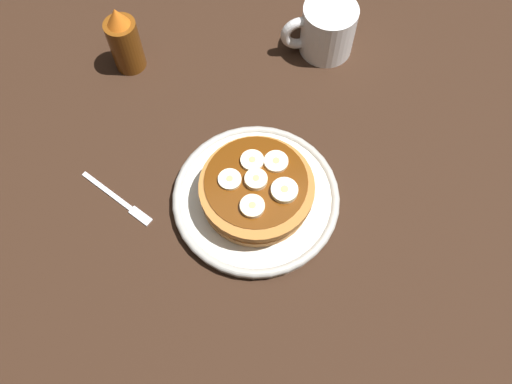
{
  "coord_description": "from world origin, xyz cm",
  "views": [
    {
      "loc": [
        5.44,
        31.91,
        68.58
      ],
      "look_at": [
        0.0,
        0.0,
        3.15
      ],
      "focal_mm": 37.34,
      "sensor_mm": 36.0,
      "label": 1
    }
  ],
  "objects_px": {
    "banana_slice_3": "(251,161)",
    "pancake_stack": "(257,188)",
    "banana_slice_2": "(252,206)",
    "banana_slice_5": "(276,162)",
    "banana_slice_4": "(284,191)",
    "syrup_bottle": "(124,41)",
    "plate": "(256,198)",
    "banana_slice_1": "(230,180)",
    "banana_slice_0": "(257,181)",
    "coffee_mug": "(326,29)",
    "fork": "(120,200)"
  },
  "relations": [
    {
      "from": "banana_slice_2",
      "to": "coffee_mug",
      "type": "distance_m",
      "value": 0.34
    },
    {
      "from": "banana_slice_2",
      "to": "banana_slice_5",
      "type": "distance_m",
      "value": 0.07
    },
    {
      "from": "pancake_stack",
      "to": "banana_slice_2",
      "type": "xyz_separation_m",
      "value": [
        0.01,
        0.04,
        0.03
      ]
    },
    {
      "from": "plate",
      "to": "banana_slice_4",
      "type": "relative_size",
      "value": 6.61
    },
    {
      "from": "plate",
      "to": "banana_slice_5",
      "type": "relative_size",
      "value": 7.17
    },
    {
      "from": "banana_slice_3",
      "to": "banana_slice_5",
      "type": "height_order",
      "value": "same"
    },
    {
      "from": "banana_slice_5",
      "to": "banana_slice_4",
      "type": "bearing_deg",
      "value": 93.15
    },
    {
      "from": "banana_slice_1",
      "to": "pancake_stack",
      "type": "bearing_deg",
      "value": 169.73
    },
    {
      "from": "coffee_mug",
      "to": "syrup_bottle",
      "type": "bearing_deg",
      "value": -3.62
    },
    {
      "from": "pancake_stack",
      "to": "banana_slice_3",
      "type": "bearing_deg",
      "value": -86.17
    },
    {
      "from": "banana_slice_5",
      "to": "fork",
      "type": "bearing_deg",
      "value": -2.65
    },
    {
      "from": "banana_slice_0",
      "to": "banana_slice_1",
      "type": "height_order",
      "value": "banana_slice_0"
    },
    {
      "from": "plate",
      "to": "syrup_bottle",
      "type": "relative_size",
      "value": 1.97
    },
    {
      "from": "banana_slice_0",
      "to": "plate",
      "type": "bearing_deg",
      "value": -51.75
    },
    {
      "from": "banana_slice_1",
      "to": "banana_slice_4",
      "type": "bearing_deg",
      "value": 156.92
    },
    {
      "from": "coffee_mug",
      "to": "plate",
      "type": "bearing_deg",
      "value": 58.9
    },
    {
      "from": "banana_slice_1",
      "to": "banana_slice_5",
      "type": "relative_size",
      "value": 0.95
    },
    {
      "from": "banana_slice_2",
      "to": "syrup_bottle",
      "type": "bearing_deg",
      "value": -65.01
    },
    {
      "from": "banana_slice_1",
      "to": "banana_slice_3",
      "type": "distance_m",
      "value": 0.04
    },
    {
      "from": "banana_slice_3",
      "to": "banana_slice_5",
      "type": "xyz_separation_m",
      "value": [
        -0.03,
        0.01,
        -0.0
      ]
    },
    {
      "from": "banana_slice_4",
      "to": "fork",
      "type": "bearing_deg",
      "value": -13.88
    },
    {
      "from": "banana_slice_3",
      "to": "banana_slice_5",
      "type": "bearing_deg",
      "value": 168.13
    },
    {
      "from": "pancake_stack",
      "to": "coffee_mug",
      "type": "distance_m",
      "value": 0.3
    },
    {
      "from": "banana_slice_3",
      "to": "fork",
      "type": "height_order",
      "value": "banana_slice_3"
    },
    {
      "from": "banana_slice_1",
      "to": "fork",
      "type": "xyz_separation_m",
      "value": [
        0.16,
        -0.03,
        -0.06
      ]
    },
    {
      "from": "fork",
      "to": "banana_slice_2",
      "type": "bearing_deg",
      "value": 158.59
    },
    {
      "from": "banana_slice_3",
      "to": "pancake_stack",
      "type": "bearing_deg",
      "value": 93.83
    },
    {
      "from": "banana_slice_1",
      "to": "coffee_mug",
      "type": "relative_size",
      "value": 0.26
    },
    {
      "from": "fork",
      "to": "syrup_bottle",
      "type": "bearing_deg",
      "value": -97.39
    },
    {
      "from": "banana_slice_0",
      "to": "coffee_mug",
      "type": "relative_size",
      "value": 0.25
    },
    {
      "from": "banana_slice_2",
      "to": "banana_slice_5",
      "type": "xyz_separation_m",
      "value": [
        -0.04,
        -0.06,
        -0.0
      ]
    },
    {
      "from": "banana_slice_2",
      "to": "fork",
      "type": "distance_m",
      "value": 0.2
    },
    {
      "from": "plate",
      "to": "banana_slice_3",
      "type": "distance_m",
      "value": 0.06
    },
    {
      "from": "banana_slice_3",
      "to": "syrup_bottle",
      "type": "bearing_deg",
      "value": -57.73
    },
    {
      "from": "fork",
      "to": "banana_slice_4",
      "type": "bearing_deg",
      "value": 166.12
    },
    {
      "from": "fork",
      "to": "syrup_bottle",
      "type": "distance_m",
      "value": 0.25
    },
    {
      "from": "banana_slice_3",
      "to": "fork",
      "type": "bearing_deg",
      "value": -1.06
    },
    {
      "from": "banana_slice_4",
      "to": "syrup_bottle",
      "type": "distance_m",
      "value": 0.36
    },
    {
      "from": "plate",
      "to": "banana_slice_0",
      "type": "xyz_separation_m",
      "value": [
        -0.0,
        0.0,
        0.06
      ]
    },
    {
      "from": "pancake_stack",
      "to": "banana_slice_2",
      "type": "bearing_deg",
      "value": 72.22
    },
    {
      "from": "banana_slice_0",
      "to": "banana_slice_5",
      "type": "height_order",
      "value": "banana_slice_0"
    },
    {
      "from": "syrup_bottle",
      "to": "banana_slice_4",
      "type": "bearing_deg",
      "value": 122.53
    },
    {
      "from": "banana_slice_4",
      "to": "syrup_bottle",
      "type": "xyz_separation_m",
      "value": [
        0.19,
        -0.3,
        -0.01
      ]
    },
    {
      "from": "plate",
      "to": "banana_slice_1",
      "type": "height_order",
      "value": "banana_slice_1"
    },
    {
      "from": "coffee_mug",
      "to": "fork",
      "type": "distance_m",
      "value": 0.42
    },
    {
      "from": "syrup_bottle",
      "to": "banana_slice_2",
      "type": "bearing_deg",
      "value": 114.99
    },
    {
      "from": "banana_slice_0",
      "to": "banana_slice_4",
      "type": "height_order",
      "value": "same"
    },
    {
      "from": "banana_slice_0",
      "to": "fork",
      "type": "height_order",
      "value": "banana_slice_0"
    },
    {
      "from": "pancake_stack",
      "to": "banana_slice_1",
      "type": "xyz_separation_m",
      "value": [
        0.03,
        -0.01,
        0.02
      ]
    },
    {
      "from": "plate",
      "to": "coffee_mug",
      "type": "distance_m",
      "value": 0.31
    }
  ]
}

